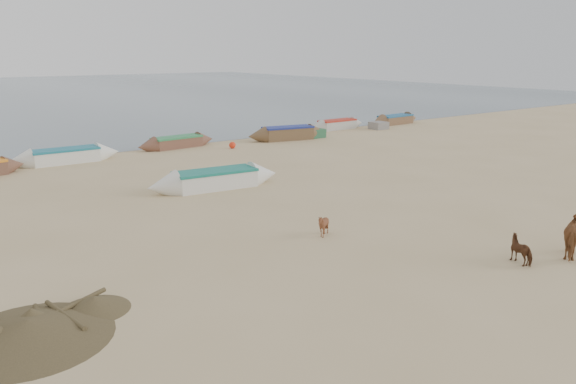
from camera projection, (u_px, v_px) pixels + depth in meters
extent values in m
plane|color=tan|center=(359.00, 244.00, 18.78)|extent=(140.00, 140.00, 0.00)
imported|color=brown|center=(576.00, 236.00, 17.50)|extent=(1.77, 1.42, 1.37)
imported|color=brown|center=(323.00, 225.00, 19.47)|extent=(0.84, 0.77, 0.82)
imported|color=#56311B|center=(523.00, 250.00, 17.05)|extent=(0.85, 0.95, 0.84)
cone|color=brown|center=(28.00, 329.00, 12.57)|extent=(4.57, 4.57, 0.46)
sphere|color=red|center=(232.00, 145.00, 37.23)|extent=(0.44, 0.44, 0.44)
cube|color=slate|center=(37.00, 159.00, 32.10)|extent=(1.20, 1.10, 0.56)
cube|color=#2D6541|center=(313.00, 133.00, 41.88)|extent=(1.50, 1.20, 0.64)
cube|color=gray|center=(379.00, 125.00, 46.46)|extent=(1.30, 1.20, 0.60)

